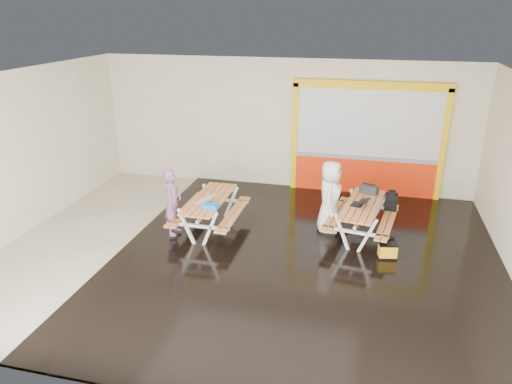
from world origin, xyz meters
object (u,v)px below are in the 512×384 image
(person_right, at_px, (330,197))
(picnic_table_right, at_px, (362,212))
(laptop_left, at_px, (205,200))
(picnic_table_left, at_px, (210,206))
(backpack, at_px, (391,201))
(fluke_bag, at_px, (388,251))
(toolbox, at_px, (369,189))
(dark_case, at_px, (331,227))
(blue_pouch, at_px, (211,206))
(laptop_right, at_px, (360,203))
(person_left, at_px, (173,202))

(person_right, bearing_deg, picnic_table_right, -100.40)
(laptop_left, bearing_deg, picnic_table_left, 87.59)
(backpack, bearing_deg, fluke_bag, -91.99)
(toolbox, height_order, fluke_bag, toolbox)
(laptop_left, distance_m, dark_case, 2.86)
(blue_pouch, height_order, fluke_bag, blue_pouch)
(picnic_table_right, height_order, fluke_bag, picnic_table_right)
(picnic_table_left, relative_size, toolbox, 4.62)
(dark_case, distance_m, fluke_bag, 1.58)
(picnic_table_left, height_order, dark_case, picnic_table_left)
(laptop_left, bearing_deg, person_right, 18.24)
(laptop_right, bearing_deg, dark_case, 160.40)
(person_left, height_order, laptop_right, person_left)
(laptop_left, distance_m, fluke_bag, 3.89)
(person_left, relative_size, toolbox, 3.38)
(dark_case, xyz_separation_m, fluke_bag, (1.20, -1.01, 0.08))
(picnic_table_right, xyz_separation_m, person_left, (-3.93, -0.94, 0.23))
(picnic_table_right, relative_size, laptop_left, 5.11)
(picnic_table_left, relative_size, dark_case, 5.70)
(dark_case, bearing_deg, picnic_table_left, -167.12)
(laptop_right, xyz_separation_m, dark_case, (-0.58, 0.21, -0.72))
(person_left, bearing_deg, toolbox, -71.31)
(person_left, height_order, dark_case, person_left)
(person_right, distance_m, dark_case, 0.71)
(person_right, bearing_deg, laptop_right, -108.29)
(picnic_table_left, relative_size, laptop_right, 4.67)
(blue_pouch, relative_size, backpack, 0.69)
(person_left, distance_m, toolbox, 4.35)
(picnic_table_left, relative_size, blue_pouch, 6.42)
(person_left, xyz_separation_m, dark_case, (3.28, 1.07, -0.71))
(picnic_table_left, xyz_separation_m, dark_case, (2.62, 0.60, -0.49))
(picnic_table_left, height_order, backpack, backpack)
(backpack, xyz_separation_m, fluke_bag, (-0.05, -1.40, -0.52))
(laptop_right, xyz_separation_m, toolbox, (0.18, 0.77, 0.04))
(laptop_left, bearing_deg, person_left, -160.14)
(blue_pouch, height_order, dark_case, blue_pouch)
(picnic_table_left, relative_size, laptop_left, 4.74)
(person_left, distance_m, fluke_bag, 4.53)
(picnic_table_right, relative_size, person_left, 1.47)
(dark_case, bearing_deg, laptop_left, -162.37)
(picnic_table_left, height_order, picnic_table_right, picnic_table_left)
(person_right, relative_size, blue_pouch, 5.26)
(person_right, relative_size, laptop_left, 3.88)
(picnic_table_right, height_order, person_left, person_left)
(picnic_table_right, distance_m, dark_case, 0.82)
(person_right, xyz_separation_m, dark_case, (0.06, -0.01, -0.71))
(person_right, relative_size, backpack, 3.65)
(laptop_left, xyz_separation_m, toolbox, (3.39, 1.39, 0.03))
(laptop_right, bearing_deg, fluke_bag, -52.41)
(dark_case, bearing_deg, person_left, -161.93)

